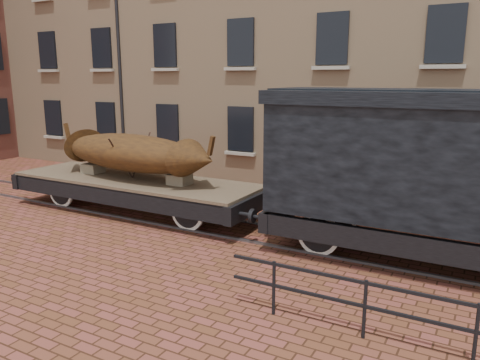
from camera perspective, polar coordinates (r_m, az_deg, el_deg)
The scene contains 6 objects.
ground at distance 13.07m, azimuth -0.84°, elevation -6.01°, with size 90.00×90.00×0.00m, color brown.
warehouse_cream at distance 21.19m, azimuth 21.33°, elevation 19.37°, with size 40.00×10.19×14.00m.
rail_track at distance 13.07m, azimuth -0.84°, elevation -5.89°, with size 30.00×1.52×0.06m.
flatcar_wagon at distance 14.85m, azimuth -12.75°, elevation -0.61°, with size 9.19×2.49×1.39m.
iron_boat at distance 14.70m, azimuth -13.12°, elevation 3.30°, with size 6.41×2.27×1.54m.
goods_van at distance 10.99m, azimuth 21.26°, elevation 2.68°, with size 7.51×2.74×3.88m.
Camera 1 is at (6.17, -10.76, 4.12)m, focal length 35.00 mm.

